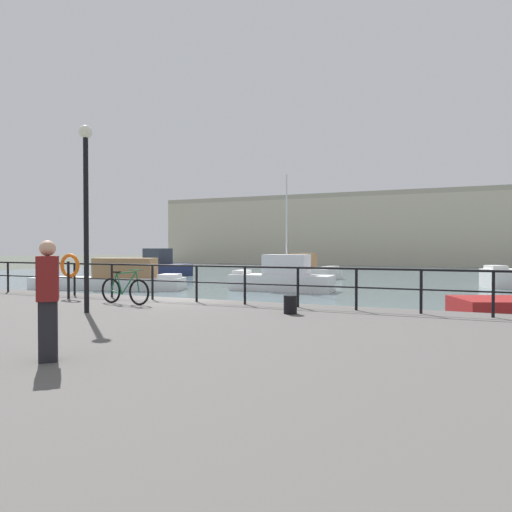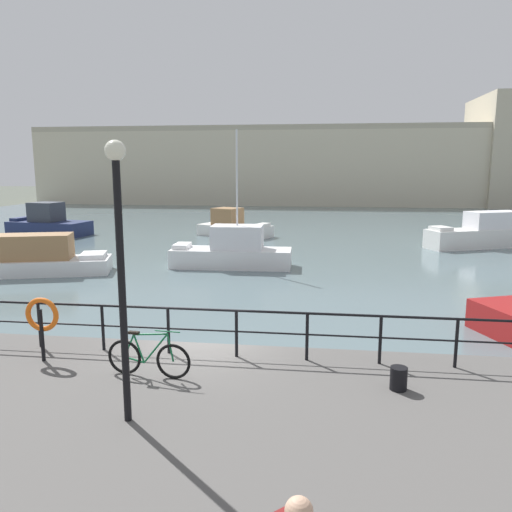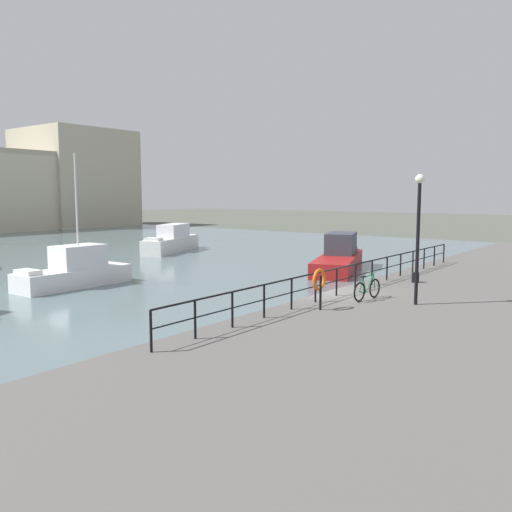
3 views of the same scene
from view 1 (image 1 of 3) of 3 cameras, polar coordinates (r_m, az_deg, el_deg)
The scene contains 13 objects.
ground_plane at distance 15.15m, azimuth -9.25°, elevation -9.11°, with size 240.00×240.00×0.00m, color #4C5147.
water_basin at distance 43.61m, azimuth 12.54°, elevation -2.45°, with size 80.00×60.00×0.01m, color slate.
harbor_building at distance 75.15m, azimuth 22.47°, elevation 3.22°, with size 75.86×14.06×14.65m.
moored_green_narrowboat at distance 28.77m, azimuth 3.22°, elevation -2.55°, with size 6.34×2.17×7.09m.
moored_blue_motorboat at distance 31.09m, azimuth -16.82°, elevation -2.61°, with size 9.86×4.82×1.98m.
moored_red_daysailer at distance 40.78m, azimuth 6.16°, elevation -1.62°, with size 6.06×4.16×2.13m.
moored_white_yacht at distance 45.87m, azimuth -11.75°, elevation -1.19°, with size 6.40×3.60×2.55m.
quay_railing at distance 13.75m, azimuth -7.24°, elevation -2.51°, with size 21.70×0.07×1.08m.
parked_bicycle at distance 13.61m, azimuth -15.68°, elevation -4.03°, with size 1.77×0.23×0.98m.
mooring_bollard at distance 11.29m, azimuth 4.19°, elevation -5.91°, with size 0.32×0.32×0.44m, color black.
life_ring_stand at distance 15.66m, azimuth -21.71°, elevation -1.26°, with size 0.75×0.16×1.40m.
quay_lamp_post at distance 12.15m, azimuth -19.97°, elevation 7.24°, with size 0.32×0.32×4.54m.
standing_person at distance 7.20m, azimuth -23.97°, elevation -4.84°, with size 0.51×0.51×1.69m.
Camera 1 is at (7.99, -12.59, 2.68)m, focal length 32.90 mm.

